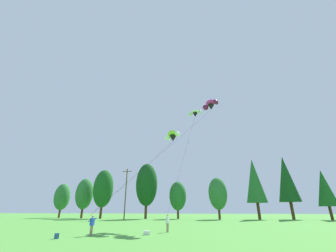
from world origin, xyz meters
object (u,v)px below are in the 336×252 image
picnic_cooler (147,233)px  parafoil_kite_high_lime_white (173,136)px  kite_flyer_near (92,223)px  parafoil_kite_mid_white (195,113)px  kite_flyer_mid (168,222)px  backpack (57,236)px  utility_pole (126,192)px  parafoil_kite_far_magenta (211,105)px

picnic_cooler → parafoil_kite_high_lime_white: bearing=49.3°
kite_flyer_near → picnic_cooler: 4.94m
parafoil_kite_mid_white → picnic_cooler: (-4.83, -14.62, -18.34)m
kite_flyer_mid → parafoil_kite_mid_white: (3.27, 12.13, 17.52)m
parafoil_kite_mid_white → backpack: size_ratio=45.12×
kite_flyer_near → utility_pole: bearing=103.7°
utility_pole → parafoil_kite_mid_white: bearing=-38.4°
parafoil_kite_far_magenta → backpack: size_ratio=45.94×
utility_pole → kite_flyer_near: utility_pole is taller
utility_pole → picnic_cooler: (11.76, -27.78, -5.64)m
backpack → utility_pole: bearing=-45.6°
parafoil_kite_far_magenta → backpack: bearing=-130.4°
kite_flyer_near → parafoil_kite_far_magenta: (12.20, 14.34, 18.03)m
parafoil_kite_mid_white → parafoil_kite_far_magenta: parafoil_kite_far_magenta is taller
utility_pole → parafoil_kite_far_magenta: 27.84m
parafoil_kite_high_lime_white → backpack: (-7.85, -11.93, -11.95)m
parafoil_kite_high_lime_white → kite_flyer_near: bearing=-121.7°
parafoil_kite_high_lime_white → picnic_cooler: bearing=-100.0°
parafoil_kite_mid_white → backpack: (-11.22, -18.33, -18.31)m
parafoil_kite_high_lime_white → parafoil_kite_far_magenta: 10.28m
kite_flyer_near → parafoil_kite_far_magenta: size_ratio=0.09×
kite_flyer_mid → parafoil_kite_mid_white: size_ratio=0.09×
kite_flyer_near → parafoil_kite_mid_white: (9.43, 16.20, 17.51)m
parafoil_kite_mid_white → backpack: 28.23m
utility_pole → kite_flyer_near: 30.60m
parafoil_kite_mid_white → picnic_cooler: size_ratio=34.71×
utility_pole → kite_flyer_mid: utility_pole is taller
kite_flyer_near → kite_flyer_mid: bearing=33.5°
kite_flyer_near → parafoil_kite_far_magenta: parafoil_kite_far_magenta is taller
kite_flyer_near → backpack: bearing=-130.1°
utility_pole → parafoil_kite_high_lime_white: 24.44m
utility_pole → parafoil_kite_high_lime_white: bearing=-56.0°
kite_flyer_mid → parafoil_kite_high_lime_white: parafoil_kite_high_lime_white is taller
kite_flyer_near → parafoil_kite_high_lime_white: (6.05, 9.81, 11.15)m
kite_flyer_mid → parafoil_kite_far_magenta: (6.04, 10.26, 18.04)m
utility_pole → kite_flyer_mid: size_ratio=6.55×
utility_pole → kite_flyer_near: size_ratio=6.55×
parafoil_kite_high_lime_white → utility_pole: bearing=124.0°
parafoil_kite_high_lime_white → picnic_cooler: 14.61m
kite_flyer_near → kite_flyer_mid: same height
parafoil_kite_high_lime_white → parafoil_kite_mid_white: (3.38, 6.39, 6.36)m
parafoil_kite_high_lime_white → kite_flyer_mid: bearing=-89.0°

